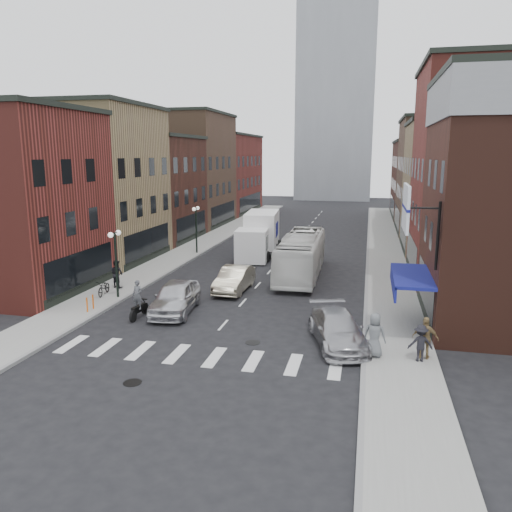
{
  "coord_description": "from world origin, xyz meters",
  "views": [
    {
      "loc": [
        6.94,
        -22.02,
        8.47
      ],
      "look_at": [
        0.39,
        6.8,
        2.43
      ],
      "focal_mm": 35.0,
      "sensor_mm": 36.0,
      "label": 1
    }
  ],
  "objects_px": {
    "streetlamp_far": "(196,221)",
    "ped_right_b": "(426,338)",
    "transit_bus": "(301,255)",
    "ped_right_a": "(421,343)",
    "billboard_sign": "(408,209)",
    "motorcycle_rider": "(138,301)",
    "box_truck": "(259,235)",
    "bike_rack": "(90,303)",
    "sedan_left_far": "(234,279)",
    "streetlamp_near": "(115,251)",
    "sedan_left_near": "(175,297)",
    "curb_car": "(338,329)",
    "ped_left_solo": "(117,274)",
    "parked_bicycle": "(104,288)",
    "ped_right_c": "(375,335)"
  },
  "relations": [
    {
      "from": "streetlamp_near",
      "to": "curb_car",
      "type": "xyz_separation_m",
      "value": [
        13.2,
        -4.39,
        -2.18
      ]
    },
    {
      "from": "box_truck",
      "to": "ped_right_c",
      "type": "height_order",
      "value": "box_truck"
    },
    {
      "from": "ped_right_c",
      "to": "billboard_sign",
      "type": "bearing_deg",
      "value": -105.59
    },
    {
      "from": "streetlamp_far",
      "to": "ped_right_b",
      "type": "relative_size",
      "value": 2.3
    },
    {
      "from": "motorcycle_rider",
      "to": "ped_right_a",
      "type": "distance_m",
      "value": 14.18
    },
    {
      "from": "sedan_left_far",
      "to": "ped_left_solo",
      "type": "xyz_separation_m",
      "value": [
        -7.35,
        -1.37,
        0.28
      ]
    },
    {
      "from": "streetlamp_near",
      "to": "billboard_sign",
      "type": "bearing_deg",
      "value": -12.35
    },
    {
      "from": "bike_rack",
      "to": "box_truck",
      "type": "distance_m",
      "value": 18.2
    },
    {
      "from": "streetlamp_near",
      "to": "ped_right_c",
      "type": "distance_m",
      "value": 15.98
    },
    {
      "from": "sedan_left_near",
      "to": "parked_bicycle",
      "type": "height_order",
      "value": "sedan_left_near"
    },
    {
      "from": "streetlamp_far",
      "to": "motorcycle_rider",
      "type": "height_order",
      "value": "streetlamp_far"
    },
    {
      "from": "transit_bus",
      "to": "ped_right_c",
      "type": "relative_size",
      "value": 5.76
    },
    {
      "from": "curb_car",
      "to": "ped_right_a",
      "type": "height_order",
      "value": "ped_right_a"
    },
    {
      "from": "sedan_left_far",
      "to": "transit_bus",
      "type": "bearing_deg",
      "value": 55.12
    },
    {
      "from": "billboard_sign",
      "to": "parked_bicycle",
      "type": "xyz_separation_m",
      "value": [
        -17.01,
        3.74,
        -5.53
      ]
    },
    {
      "from": "bike_rack",
      "to": "transit_bus",
      "type": "relative_size",
      "value": 0.07
    },
    {
      "from": "bike_rack",
      "to": "ped_right_a",
      "type": "bearing_deg",
      "value": -10.48
    },
    {
      "from": "transit_bus",
      "to": "ped_right_a",
      "type": "bearing_deg",
      "value": -65.48
    },
    {
      "from": "billboard_sign",
      "to": "streetlamp_far",
      "type": "relative_size",
      "value": 0.9
    },
    {
      "from": "parked_bicycle",
      "to": "ped_left_solo",
      "type": "bearing_deg",
      "value": 82.92
    },
    {
      "from": "box_truck",
      "to": "transit_bus",
      "type": "height_order",
      "value": "box_truck"
    },
    {
      "from": "streetlamp_near",
      "to": "ped_right_b",
      "type": "distance_m",
      "value": 17.82
    },
    {
      "from": "sedan_left_far",
      "to": "ped_left_solo",
      "type": "distance_m",
      "value": 7.48
    },
    {
      "from": "billboard_sign",
      "to": "transit_bus",
      "type": "distance_m",
      "value": 14.05
    },
    {
      "from": "sedan_left_near",
      "to": "ped_right_a",
      "type": "relative_size",
      "value": 3.26
    },
    {
      "from": "billboard_sign",
      "to": "parked_bicycle",
      "type": "bearing_deg",
      "value": 167.61
    },
    {
      "from": "bike_rack",
      "to": "sedan_left_far",
      "type": "relative_size",
      "value": 0.17
    },
    {
      "from": "bike_rack",
      "to": "box_truck",
      "type": "relative_size",
      "value": 0.09
    },
    {
      "from": "curb_car",
      "to": "ped_left_solo",
      "type": "relative_size",
      "value": 2.83
    },
    {
      "from": "streetlamp_near",
      "to": "streetlamp_far",
      "type": "bearing_deg",
      "value": 90.0
    },
    {
      "from": "streetlamp_near",
      "to": "box_truck",
      "type": "distance_m",
      "value": 15.58
    },
    {
      "from": "bike_rack",
      "to": "sedan_left_far",
      "type": "bearing_deg",
      "value": 43.11
    },
    {
      "from": "streetlamp_far",
      "to": "sedan_left_near",
      "type": "relative_size",
      "value": 0.82
    },
    {
      "from": "motorcycle_rider",
      "to": "ped_right_c",
      "type": "distance_m",
      "value": 12.37
    },
    {
      "from": "streetlamp_far",
      "to": "bike_rack",
      "type": "distance_m",
      "value": 16.87
    },
    {
      "from": "transit_bus",
      "to": "ped_right_a",
      "type": "height_order",
      "value": "transit_bus"
    },
    {
      "from": "billboard_sign",
      "to": "bike_rack",
      "type": "height_order",
      "value": "billboard_sign"
    },
    {
      "from": "bike_rack",
      "to": "box_truck",
      "type": "xyz_separation_m",
      "value": [
        5.6,
        17.28,
        1.24
      ]
    },
    {
      "from": "streetlamp_near",
      "to": "sedan_left_near",
      "type": "relative_size",
      "value": 0.82
    },
    {
      "from": "sedan_left_near",
      "to": "ped_right_a",
      "type": "height_order",
      "value": "sedan_left_near"
    },
    {
      "from": "ped_right_b",
      "to": "ped_right_c",
      "type": "relative_size",
      "value": 0.95
    },
    {
      "from": "streetlamp_near",
      "to": "parked_bicycle",
      "type": "height_order",
      "value": "streetlamp_near"
    },
    {
      "from": "billboard_sign",
      "to": "box_truck",
      "type": "xyz_separation_m",
      "value": [
        -10.59,
        18.08,
        -4.35
      ]
    },
    {
      "from": "streetlamp_far",
      "to": "bike_rack",
      "type": "height_order",
      "value": "streetlamp_far"
    },
    {
      "from": "bike_rack",
      "to": "curb_car",
      "type": "xyz_separation_m",
      "value": [
        13.4,
        -1.69,
        0.18
      ]
    },
    {
      "from": "streetlamp_near",
      "to": "sedan_left_near",
      "type": "xyz_separation_m",
      "value": [
        4.27,
        -1.54,
        -2.06
      ]
    },
    {
      "from": "transit_bus",
      "to": "parked_bicycle",
      "type": "distance_m",
      "value": 13.52
    },
    {
      "from": "ped_left_solo",
      "to": "ped_right_c",
      "type": "xyz_separation_m",
      "value": [
        15.88,
        -7.71,
        0.05
      ]
    },
    {
      "from": "transit_bus",
      "to": "ped_right_a",
      "type": "relative_size",
      "value": 7.03
    },
    {
      "from": "box_truck",
      "to": "streetlamp_far",
      "type": "bearing_deg",
      "value": -179.59
    }
  ]
}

